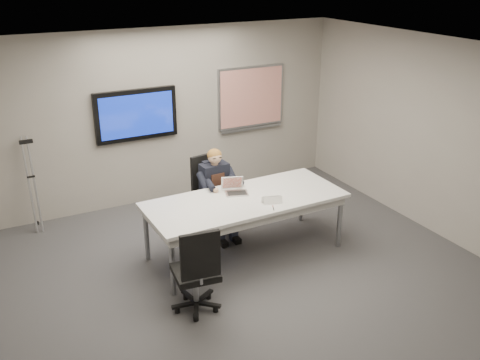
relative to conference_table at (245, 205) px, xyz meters
name	(u,v)px	position (x,y,z in m)	size (l,w,h in m)	color
floor	(255,282)	(-0.24, -0.72, -0.72)	(6.00, 6.00, 0.02)	#3D3D40
ceiling	(258,56)	(-0.24, -0.72, 2.08)	(6.00, 6.00, 0.02)	silver
wall_back	(166,116)	(-0.24, 2.28, 0.68)	(6.00, 0.02, 2.80)	gray
wall_front	(469,325)	(-0.24, -3.72, 0.68)	(6.00, 0.02, 2.80)	gray
wall_right	(445,141)	(2.76, -0.72, 0.68)	(0.02, 6.00, 2.80)	gray
conference_table	(245,205)	(0.00, 0.00, 0.00)	(2.66, 1.14, 0.82)	silver
tv_display	(136,115)	(-0.74, 2.23, 0.78)	(1.30, 0.09, 0.80)	black
whiteboard	(251,98)	(1.31, 2.25, 0.81)	(1.25, 0.08, 1.10)	gray
office_chair_far	(212,207)	(-0.09, 0.88, -0.38)	(0.61, 0.61, 1.11)	black
office_chair_near	(197,285)	(-1.10, -0.91, -0.38)	(0.58, 0.58, 1.10)	black
seated_person	(220,202)	(-0.08, 0.63, -0.21)	(0.41, 0.69, 1.28)	#212637
crutch	(32,183)	(-2.41, 2.06, 0.01)	(0.20, 0.37, 1.47)	#ADAFB5
laptop	(235,189)	(-0.03, 0.24, 0.15)	(0.35, 0.36, 0.21)	silver
name_tent	(272,199)	(0.24, -0.29, 0.14)	(0.25, 0.07, 0.10)	white
pen	(273,208)	(0.17, -0.43, 0.10)	(0.01, 0.01, 0.13)	black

